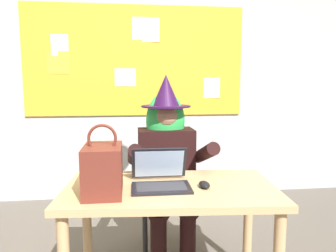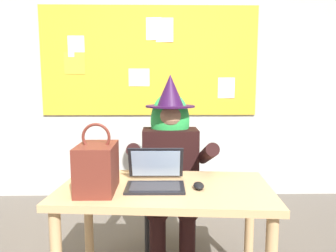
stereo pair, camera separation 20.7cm
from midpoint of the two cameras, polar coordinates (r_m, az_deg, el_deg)
The scene contains 7 objects.
wall_back_bulletin at distance 3.60m, azimuth -1.63°, elevation 8.48°, with size 5.97×2.04×2.68m.
desk_main at distance 1.88m, azimuth 2.71°, elevation -13.86°, with size 1.26×0.75×0.71m.
chair_at_desk at distance 2.57m, azimuth 2.76°, elevation -10.67°, with size 0.43×0.43×0.89m.
person_costumed at distance 2.38m, azimuth 2.97°, elevation -5.30°, with size 0.60×0.65×1.37m.
laptop at distance 1.84m, azimuth 0.96°, elevation -9.35°, with size 0.33×0.31×0.21m.
computer_mouse at distance 1.82m, azimuth 8.90°, elevation -10.68°, with size 0.06×0.10×0.03m, color black.
handbag at distance 1.75m, azimuth -9.43°, elevation -7.41°, with size 0.20×0.30×0.38m.
Camera 2 is at (0.14, -1.61, 1.30)m, focal length 33.68 mm.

